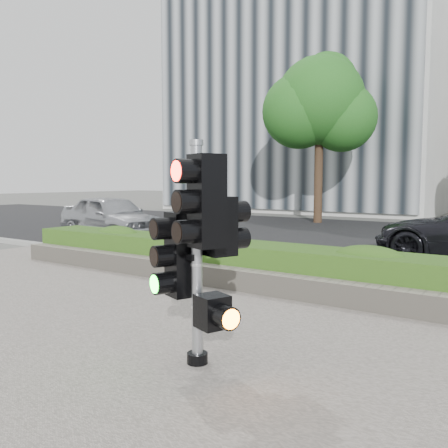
% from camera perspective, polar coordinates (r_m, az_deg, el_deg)
% --- Properties ---
extents(ground, '(120.00, 120.00, 0.00)m').
position_cam_1_polar(ground, '(6.18, -4.43, -11.93)').
color(ground, '#51514C').
rests_on(ground, ground).
extents(sidewalk, '(16.00, 11.00, 0.03)m').
position_cam_1_polar(sidewalk, '(4.64, -25.35, -18.24)').
color(sidewalk, '#9E9389').
rests_on(sidewalk, ground).
extents(road, '(60.00, 13.00, 0.02)m').
position_cam_1_polar(road, '(15.16, 20.08, -1.95)').
color(road, black).
rests_on(road, ground).
extents(curb, '(60.00, 0.25, 0.12)m').
position_cam_1_polar(curb, '(8.76, 8.71, -6.43)').
color(curb, gray).
rests_on(curb, ground).
extents(stone_wall, '(12.00, 0.32, 0.34)m').
position_cam_1_polar(stone_wall, '(7.65, 4.61, -7.02)').
color(stone_wall, gray).
rests_on(stone_wall, sidewalk).
extents(hedge, '(12.00, 1.00, 0.68)m').
position_cam_1_polar(hedge, '(8.18, 6.90, -5.03)').
color(hedge, '#528A2A').
rests_on(hedge, sidewalk).
extents(building_left, '(16.00, 9.00, 15.00)m').
position_cam_1_polar(building_left, '(30.90, 9.99, 15.75)').
color(building_left, '#B7B7B2').
rests_on(building_left, ground).
extents(tree_left, '(4.61, 4.03, 7.34)m').
position_cam_1_polar(tree_left, '(21.09, 11.46, 13.93)').
color(tree_left, black).
rests_on(tree_left, ground).
extents(traffic_signal, '(0.81, 0.68, 2.18)m').
position_cam_1_polar(traffic_signal, '(4.56, -2.76, -2.19)').
color(traffic_signal, black).
rests_on(traffic_signal, sidewalk).
extents(car_silver, '(4.24, 2.26, 1.37)m').
position_cam_1_polar(car_silver, '(14.97, -13.38, 0.82)').
color(car_silver, '#AAACB1').
rests_on(car_silver, road).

